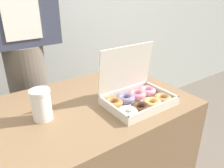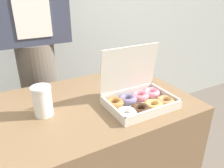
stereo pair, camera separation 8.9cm
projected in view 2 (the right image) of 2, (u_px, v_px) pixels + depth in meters
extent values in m
cube|color=brown|center=(91.00, 165.00, 1.16)|extent=(0.96, 0.63, 0.76)
cube|color=silver|center=(140.00, 105.00, 0.98)|extent=(0.29, 0.22, 0.01)
cube|color=silver|center=(112.00, 109.00, 0.91)|extent=(0.01, 0.22, 0.04)
cube|color=silver|center=(165.00, 94.00, 1.03)|extent=(0.01, 0.22, 0.04)
cube|color=silver|center=(155.00, 112.00, 0.89)|extent=(0.29, 0.01, 0.04)
cube|color=silver|center=(128.00, 92.00, 1.05)|extent=(0.29, 0.01, 0.04)
cube|color=silver|center=(129.00, 69.00, 0.99)|extent=(0.29, 0.03, 0.21)
torus|color=white|center=(126.00, 113.00, 0.89)|extent=(0.11, 0.11, 0.03)
torus|color=#A87038|center=(114.00, 103.00, 0.97)|extent=(0.09, 0.09, 0.03)
torus|color=#422819|center=(140.00, 109.00, 0.92)|extent=(0.12, 0.12, 0.03)
torus|color=slate|center=(128.00, 99.00, 1.00)|extent=(0.10, 0.10, 0.03)
torus|color=tan|center=(153.00, 105.00, 0.95)|extent=(0.12, 0.12, 0.03)
torus|color=pink|center=(140.00, 96.00, 1.03)|extent=(0.10, 0.10, 0.03)
torus|color=#B27F4C|center=(166.00, 101.00, 0.98)|extent=(0.12, 0.12, 0.03)
torus|color=pink|center=(152.00, 92.00, 1.06)|extent=(0.09, 0.09, 0.03)
cylinder|color=white|center=(43.00, 102.00, 0.89)|extent=(0.08, 0.08, 0.12)
cylinder|color=white|center=(40.00, 88.00, 0.86)|extent=(0.08, 0.08, 0.01)
cylinder|color=#665B51|center=(44.00, 110.00, 1.50)|extent=(0.23, 0.23, 0.94)
cube|color=silver|center=(30.00, 1.00, 1.13)|extent=(0.19, 0.01, 0.38)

